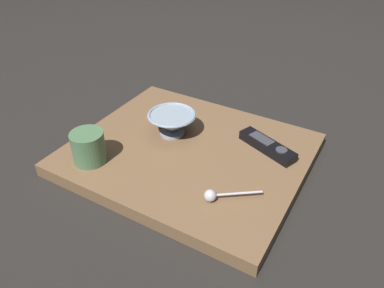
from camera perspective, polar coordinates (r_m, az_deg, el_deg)
ground_plane at (r=1.06m, az=-0.51°, el=-2.33°), size 6.00×6.00×0.00m
table at (r=1.05m, az=-0.52°, el=-1.54°), size 0.53×0.63×0.04m
cereal_bowl at (r=1.08m, az=-3.08°, el=3.31°), size 0.14×0.14×0.07m
coffee_mug at (r=1.00m, az=-15.52°, el=-0.46°), size 0.09×0.09×0.09m
teaspoon at (r=0.87m, az=3.39°, el=-7.82°), size 0.09×0.12×0.03m
tv_remote_near at (r=1.04m, az=11.44°, el=-0.27°), size 0.11×0.18×0.03m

